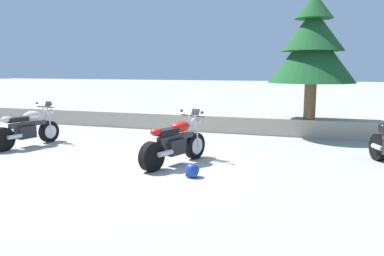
% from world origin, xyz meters
% --- Properties ---
extents(ground_plane, '(120.00, 120.00, 0.00)m').
position_xyz_m(ground_plane, '(0.00, 0.00, 0.00)').
color(ground_plane, '#A3A099').
extents(stone_wall, '(36.00, 0.80, 0.55)m').
position_xyz_m(stone_wall, '(0.00, 4.80, 0.28)').
color(stone_wall, '#A89E89').
rests_on(stone_wall, ground).
extents(motorcycle_silver_near_left, '(0.76, 2.05, 1.18)m').
position_xyz_m(motorcycle_silver_near_left, '(-3.64, 0.66, 0.49)').
color(motorcycle_silver_near_left, black).
rests_on(motorcycle_silver_near_left, ground).
extents(motorcycle_red_centre, '(0.97, 1.99, 1.18)m').
position_xyz_m(motorcycle_red_centre, '(0.90, 0.07, 0.49)').
color(motorcycle_red_centre, black).
rests_on(motorcycle_red_centre, ground).
extents(rider_helmet, '(0.28, 0.28, 0.28)m').
position_xyz_m(rider_helmet, '(1.57, -0.79, 0.14)').
color(rider_helmet, navy).
rests_on(rider_helmet, ground).
extents(pine_tree_far_left, '(2.61, 2.61, 3.79)m').
position_xyz_m(pine_tree_far_left, '(3.58, 4.64, 2.79)').
color(pine_tree_far_left, brown).
rests_on(pine_tree_far_left, stone_wall).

